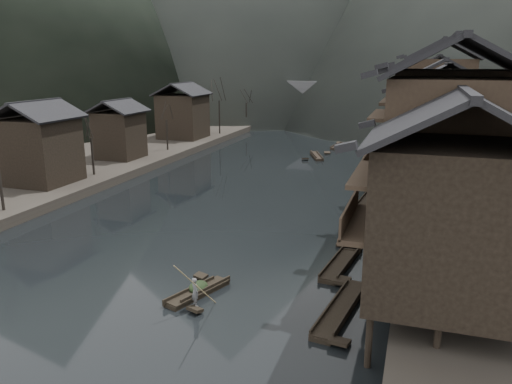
% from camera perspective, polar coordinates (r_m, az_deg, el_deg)
% --- Properties ---
extents(water, '(300.00, 300.00, 0.00)m').
position_cam_1_polar(water, '(36.38, -8.49, -6.34)').
color(water, black).
rests_on(water, ground).
extents(left_bank, '(40.00, 200.00, 1.20)m').
position_cam_1_polar(left_bank, '(87.39, -17.44, 5.98)').
color(left_bank, '#2D2823').
rests_on(left_bank, ground).
extents(stilt_houses, '(9.00, 67.60, 15.56)m').
position_cam_1_polar(stilt_houses, '(50.01, 20.40, 9.01)').
color(stilt_houses, black).
rests_on(stilt_houses, ground).
extents(left_houses, '(8.10, 53.20, 8.73)m').
position_cam_1_polar(left_houses, '(62.33, -17.42, 7.37)').
color(left_houses, black).
rests_on(left_houses, left_bank).
extents(bare_trees, '(3.95, 73.67, 7.90)m').
position_cam_1_polar(bare_trees, '(64.59, -12.29, 8.59)').
color(bare_trees, black).
rests_on(bare_trees, left_bank).
extents(moored_sampans, '(3.28, 62.50, 0.47)m').
position_cam_1_polar(moored_sampans, '(53.13, 13.83, 0.42)').
color(moored_sampans, black).
rests_on(moored_sampans, water).
extents(midriver_boats, '(4.22, 15.49, 0.45)m').
position_cam_1_polar(midriver_boats, '(74.11, 8.27, 4.71)').
color(midriver_boats, black).
rests_on(midriver_boats, water).
extents(stone_bridge, '(40.00, 6.00, 9.00)m').
position_cam_1_polar(stone_bridge, '(103.66, 9.71, 10.25)').
color(stone_bridge, '#4C4C4F').
rests_on(stone_bridge, ground).
extents(hero_sampan, '(2.42, 4.75, 0.43)m').
position_cam_1_polar(hero_sampan, '(29.30, -6.64, -11.25)').
color(hero_sampan, black).
rests_on(hero_sampan, water).
extents(cargo_heap, '(1.05, 1.37, 0.63)m').
position_cam_1_polar(cargo_heap, '(29.27, -6.64, -10.10)').
color(cargo_heap, black).
rests_on(cargo_heap, hero_sampan).
extents(boatman, '(0.70, 0.69, 1.62)m').
position_cam_1_polar(boatman, '(27.36, -6.99, -10.82)').
color(boatman, slate).
rests_on(boatman, hero_sampan).
extents(bamboo_pole, '(1.48, 2.71, 3.45)m').
position_cam_1_polar(bamboo_pole, '(26.28, -6.76, -5.90)').
color(bamboo_pole, '#8C7A51').
rests_on(bamboo_pole, boatman).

